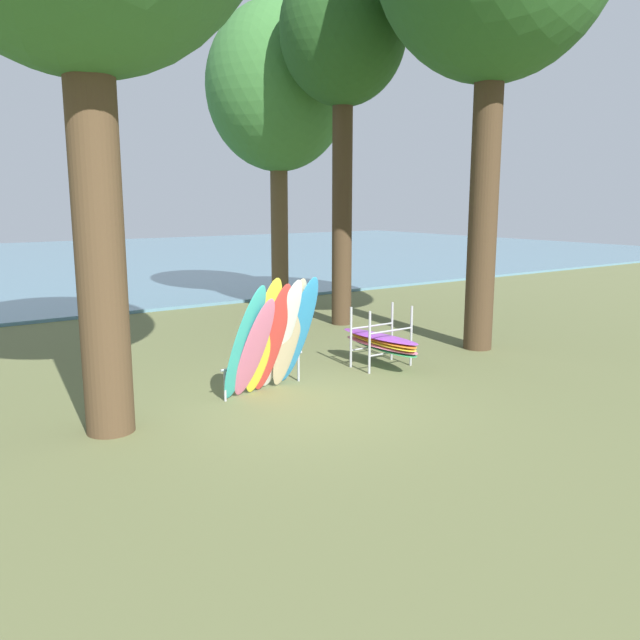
{
  "coord_description": "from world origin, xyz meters",
  "views": [
    {
      "loc": [
        -5.72,
        -8.79,
        3.38
      ],
      "look_at": [
        1.21,
        1.21,
        1.1
      ],
      "focal_mm": 36.1,
      "sensor_mm": 36.0,
      "label": 1
    }
  ],
  "objects_px": {
    "tree_mid_behind": "(278,89)",
    "tree_far_left_back": "(343,38)",
    "leaning_board_pile": "(273,339)",
    "board_storage_rack": "(381,342)"
  },
  "relations": [
    {
      "from": "tree_mid_behind",
      "to": "tree_far_left_back",
      "type": "relative_size",
      "value": 0.96
    },
    {
      "from": "leaning_board_pile",
      "to": "tree_mid_behind",
      "type": "bearing_deg",
      "value": 57.97
    },
    {
      "from": "tree_mid_behind",
      "to": "leaning_board_pile",
      "type": "bearing_deg",
      "value": -122.03
    },
    {
      "from": "tree_far_left_back",
      "to": "leaning_board_pile",
      "type": "bearing_deg",
      "value": -136.8
    },
    {
      "from": "board_storage_rack",
      "to": "tree_far_left_back",
      "type": "bearing_deg",
      "value": 63.43
    },
    {
      "from": "tree_far_left_back",
      "to": "leaning_board_pile",
      "type": "xyz_separation_m",
      "value": [
        -4.93,
        -4.63,
        -6.43
      ]
    },
    {
      "from": "tree_far_left_back",
      "to": "leaning_board_pile",
      "type": "height_order",
      "value": "tree_far_left_back"
    },
    {
      "from": "tree_mid_behind",
      "to": "tree_far_left_back",
      "type": "distance_m",
      "value": 3.3
    },
    {
      "from": "leaning_board_pile",
      "to": "board_storage_rack",
      "type": "relative_size",
      "value": 1.0
    },
    {
      "from": "leaning_board_pile",
      "to": "tree_far_left_back",
      "type": "bearing_deg",
      "value": 43.2
    }
  ]
}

